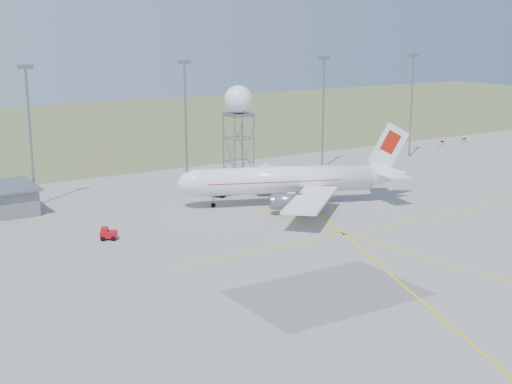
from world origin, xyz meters
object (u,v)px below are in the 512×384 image
fire_truck (233,183)px  baggage_tug (108,235)px  radar_tower (238,130)px  airliner_main (290,180)px

fire_truck → baggage_tug: 29.14m
radar_tower → baggage_tug: 35.85m
airliner_main → fire_truck: 11.45m
airliner_main → baggage_tug: 29.61m
airliner_main → baggage_tug: bearing=27.4°
fire_truck → baggage_tug: bearing=-161.4°
radar_tower → fire_truck: radar_tower is taller
airliner_main → fire_truck: airliner_main is taller
baggage_tug → airliner_main: bearing=34.7°
radar_tower → baggage_tug: radar_tower is taller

